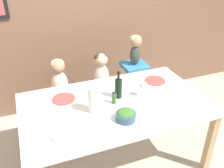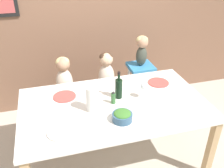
# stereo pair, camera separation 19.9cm
# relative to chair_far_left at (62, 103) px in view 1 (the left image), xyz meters

# --- Properties ---
(ground_plane) EXTENTS (14.00, 14.00, 0.00)m
(ground_plane) POSITION_rel_chair_far_left_xyz_m (0.42, -0.80, -0.37)
(ground_plane) COLOR #BCB2A3
(wall_back) EXTENTS (10.00, 0.09, 2.70)m
(wall_back) POSITION_rel_chair_far_left_xyz_m (0.42, 0.54, 0.98)
(wall_back) COLOR brown
(wall_back) RESTS_ON ground_plane
(dining_table) EXTENTS (1.87, 1.10, 0.76)m
(dining_table) POSITION_rel_chair_far_left_xyz_m (0.42, -0.80, 0.31)
(dining_table) COLOR white
(dining_table) RESTS_ON ground_plane
(chair_far_left) EXTENTS (0.39, 0.38, 0.44)m
(chair_far_left) POSITION_rel_chair_far_left_xyz_m (0.00, 0.00, 0.00)
(chair_far_left) COLOR silver
(chair_far_left) RESTS_ON ground_plane
(chair_far_center) EXTENTS (0.39, 0.38, 0.44)m
(chair_far_center) POSITION_rel_chair_far_left_xyz_m (0.55, 0.00, 0.00)
(chair_far_center) COLOR silver
(chair_far_center) RESTS_ON ground_plane
(chair_right_highchair) EXTENTS (0.33, 0.32, 0.75)m
(chair_right_highchair) POSITION_rel_chair_far_left_xyz_m (1.02, 0.00, 0.20)
(chair_right_highchair) COLOR silver
(chair_right_highchair) RESTS_ON ground_plane
(person_child_left) EXTENTS (0.21, 0.18, 0.53)m
(person_child_left) POSITION_rel_chair_far_left_xyz_m (-0.00, 0.00, 0.37)
(person_child_left) COLOR beige
(person_child_left) RESTS_ON chair_far_left
(person_child_center) EXTENTS (0.21, 0.18, 0.53)m
(person_child_center) POSITION_rel_chair_far_left_xyz_m (0.55, 0.00, 0.37)
(person_child_center) COLOR beige
(person_child_center) RESTS_ON chair_far_center
(person_baby_right) EXTENTS (0.15, 0.16, 0.40)m
(person_baby_right) POSITION_rel_chair_far_left_xyz_m (1.02, 0.00, 0.63)
(person_baby_right) COLOR #3D4238
(person_baby_right) RESTS_ON chair_right_highchair
(wine_bottle) EXTENTS (0.07, 0.07, 0.30)m
(wine_bottle) POSITION_rel_chair_far_left_xyz_m (0.50, -0.70, 0.51)
(wine_bottle) COLOR black
(wine_bottle) RESTS_ON dining_table
(paper_towel_roll) EXTENTS (0.11, 0.11, 0.26)m
(paper_towel_roll) POSITION_rel_chair_far_left_xyz_m (0.19, -0.85, 0.52)
(paper_towel_roll) COLOR white
(paper_towel_roll) RESTS_ON dining_table
(wine_glass_near) EXTENTS (0.08, 0.08, 0.18)m
(wine_glass_near) POSITION_rel_chair_far_left_xyz_m (0.75, -0.78, 0.52)
(wine_glass_near) COLOR white
(wine_glass_near) RESTS_ON dining_table
(salad_bowl_large) EXTENTS (0.19, 0.19, 0.10)m
(salad_bowl_large) POSITION_rel_chair_far_left_xyz_m (0.42, -1.08, 0.44)
(salad_bowl_large) COLOR #335675
(salad_bowl_large) RESTS_ON dining_table
(dinner_plate_front_left) EXTENTS (0.24, 0.24, 0.01)m
(dinner_plate_front_left) POSITION_rel_chair_far_left_xyz_m (-0.14, -1.10, 0.40)
(dinner_plate_front_left) COLOR silver
(dinner_plate_front_left) RESTS_ON dining_table
(dinner_plate_back_left) EXTENTS (0.24, 0.24, 0.01)m
(dinner_plate_back_left) POSITION_rel_chair_far_left_xyz_m (-0.05, -0.54, 0.40)
(dinner_plate_back_left) COLOR #D14C47
(dinner_plate_back_left) RESTS_ON dining_table
(dinner_plate_back_right) EXTENTS (0.24, 0.24, 0.01)m
(dinner_plate_back_right) POSITION_rel_chair_far_left_xyz_m (1.03, -0.53, 0.40)
(dinner_plate_back_right) COLOR #D14C47
(dinner_plate_back_right) RESTS_ON dining_table
(condiment_bottle_hot_sauce) EXTENTS (0.05, 0.05, 0.14)m
(condiment_bottle_hot_sauce) POSITION_rel_chair_far_left_xyz_m (0.41, -0.79, 0.46)
(condiment_bottle_hot_sauce) COLOR #336633
(condiment_bottle_hot_sauce) RESTS_ON dining_table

